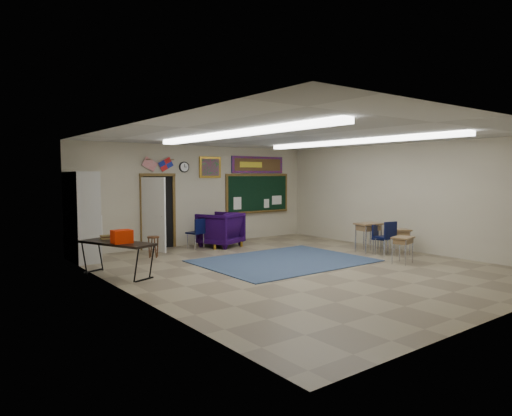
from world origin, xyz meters
TOP-DOWN VIEW (x-y plane):
  - floor at (0.00, 0.00)m, footprint 9.00×9.00m
  - back_wall at (0.00, 4.50)m, footprint 8.00×0.04m
  - front_wall at (0.00, -4.50)m, footprint 8.00×0.04m
  - left_wall at (-4.00, 0.00)m, footprint 0.04×9.00m
  - right_wall at (4.00, 0.00)m, footprint 0.04×9.00m
  - ceiling at (0.00, 0.00)m, footprint 8.00×9.00m
  - area_rug at (0.20, 0.80)m, footprint 4.00×3.00m
  - fluorescent_strips at (0.00, 0.00)m, footprint 3.86×6.00m
  - doorway at (-1.50, 4.35)m, footprint 1.10×0.89m
  - chalkboard at (2.20, 4.46)m, footprint 2.55×0.14m
  - bulletin_board at (2.20, 4.47)m, footprint 2.10×0.05m
  - framed_art_print at (0.35, 4.47)m, footprint 0.75×0.05m
  - wall_clock at (-0.55, 4.47)m, footprint 0.32×0.05m
  - wall_flags at (-1.40, 4.44)m, footprint 1.16×0.06m
  - storage_cabinet at (-3.71, 3.85)m, footprint 0.59×1.25m
  - wingback_armchair at (0.23, 3.72)m, footprint 1.44×1.46m
  - student_chair_reading at (-0.58, 3.78)m, footprint 0.53×0.53m
  - student_chair_desk_a at (2.88, -0.18)m, footprint 0.53×0.53m
  - student_chair_desk_b at (2.93, -0.01)m, footprint 0.48×0.48m
  - student_desk_front_left at (2.90, 0.39)m, footprint 0.73×0.58m
  - student_desk_front_right at (3.40, 0.84)m, footprint 0.70×0.58m
  - student_desk_back_left at (2.27, -1.15)m, footprint 0.62×0.52m
  - student_desk_back_right at (3.28, -0.32)m, footprint 0.70×0.65m
  - folding_table at (-3.65, 1.66)m, footprint 1.19×1.84m
  - wooden_stool at (-2.13, 3.22)m, footprint 0.31×0.31m

SIDE VIEW (x-z plane):
  - floor at x=0.00m, z-range 0.00..0.00m
  - area_rug at x=0.20m, z-range 0.00..0.02m
  - wooden_stool at x=-2.13m, z-range 0.01..0.55m
  - student_desk_back_left at x=2.27m, z-range 0.04..0.68m
  - student_desk_back_right at x=3.28m, z-range 0.04..0.72m
  - student_chair_desk_b at x=2.93m, z-range 0.00..0.79m
  - folding_table at x=-3.65m, z-range -0.10..0.89m
  - student_desk_front_right at x=3.40m, z-range 0.04..0.78m
  - student_chair_reading at x=-0.58m, z-range 0.00..0.87m
  - student_desk_front_left at x=2.90m, z-range 0.05..0.85m
  - student_chair_desk_a at x=2.88m, z-range 0.00..0.91m
  - wingback_armchair at x=0.23m, z-range 0.00..1.02m
  - doorway at x=-1.50m, z-range -0.02..2.14m
  - storage_cabinet at x=-3.71m, z-range 0.00..2.20m
  - chalkboard at x=2.20m, z-range 0.81..2.11m
  - back_wall at x=0.00m, z-range 0.00..3.00m
  - front_wall at x=0.00m, z-range 0.00..3.00m
  - left_wall at x=-4.00m, z-range 0.00..3.00m
  - right_wall at x=4.00m, z-range 0.00..3.00m
  - framed_art_print at x=0.35m, z-range 2.02..2.67m
  - wall_clock at x=-0.55m, z-range 2.19..2.51m
  - bulletin_board at x=2.20m, z-range 2.18..2.73m
  - wall_flags at x=-1.40m, z-range 2.13..2.83m
  - fluorescent_strips at x=0.00m, z-range 2.89..2.99m
  - ceiling at x=0.00m, z-range 2.98..3.02m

